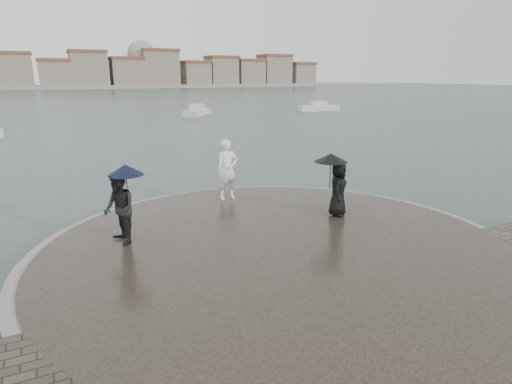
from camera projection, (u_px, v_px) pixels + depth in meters
ground at (369, 327)px, 8.03m from camera, size 400.00×400.00×0.00m
kerb_ring at (278, 252)px, 11.02m from camera, size 12.50×12.50×0.32m
quay_tip at (278, 251)px, 11.01m from camera, size 11.90×11.90×0.36m
statue at (227, 169)px, 14.84m from camera, size 0.77×0.51×2.09m
visitor_left at (120, 202)px, 10.84m from camera, size 1.15×1.08×2.04m
visitor_right at (336, 180)px, 13.00m from camera, size 1.25×1.10×1.95m
far_skyline at (34, 72)px, 142.96m from camera, size 260.00×20.00×37.00m
boats at (195, 116)px, 45.65m from camera, size 43.81×17.41×1.50m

